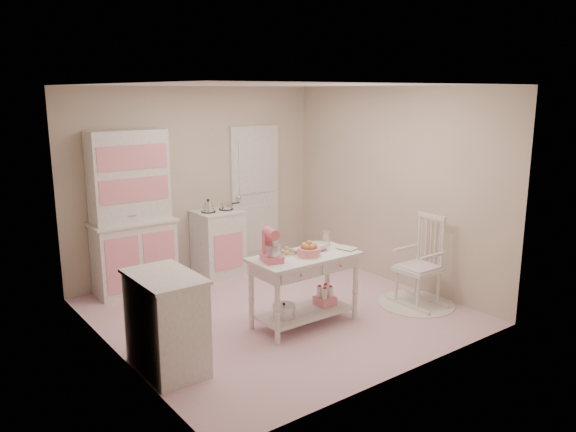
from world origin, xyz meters
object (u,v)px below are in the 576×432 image
(stove, at_px, (218,243))
(rocking_chair, at_px, (418,261))
(stand_mixer, at_px, (272,246))
(work_table, at_px, (304,290))
(bread_basket, at_px, (309,252))
(base_cabinet, at_px, (166,323))
(hutch, at_px, (132,213))

(stove, height_order, rocking_chair, rocking_chair)
(rocking_chair, height_order, stand_mixer, stand_mixer)
(rocking_chair, distance_m, work_table, 1.52)
(rocking_chair, height_order, bread_basket, rocking_chair)
(work_table, xyz_separation_m, stand_mixer, (-0.42, 0.02, 0.57))
(work_table, bearing_deg, rocking_chair, -13.22)
(base_cabinet, xyz_separation_m, work_table, (1.65, 0.04, -0.06))
(stove, distance_m, bread_basket, 2.18)
(base_cabinet, height_order, rocking_chair, rocking_chair)
(hutch, bearing_deg, bread_basket, -63.49)
(hutch, distance_m, stove, 1.33)
(rocking_chair, relative_size, work_table, 0.92)
(rocking_chair, xyz_separation_m, bread_basket, (-1.45, 0.30, 0.30))
(hutch, distance_m, bread_basket, 2.46)
(stove, bearing_deg, work_table, -93.42)
(rocking_chair, height_order, work_table, rocking_chair)
(stand_mixer, height_order, bread_basket, stand_mixer)
(hutch, height_order, stove, hutch)
(stove, relative_size, rocking_chair, 0.84)
(stove, relative_size, base_cabinet, 1.00)
(work_table, bearing_deg, base_cabinet, -178.64)
(hutch, distance_m, base_cabinet, 2.33)
(stove, relative_size, bread_basket, 3.68)
(base_cabinet, distance_m, rocking_chair, 3.14)
(hutch, height_order, bread_basket, hutch)
(hutch, xyz_separation_m, base_cabinet, (-0.58, -2.18, -0.58))
(hutch, height_order, stand_mixer, hutch)
(hutch, distance_m, stand_mixer, 2.22)
(rocking_chair, bearing_deg, hutch, 136.60)
(stove, bearing_deg, bread_basket, -92.80)
(work_table, bearing_deg, stove, 86.58)
(base_cabinet, bearing_deg, stand_mixer, 2.76)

